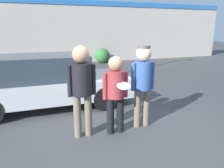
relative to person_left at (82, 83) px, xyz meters
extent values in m
plane|color=#3F3F42|center=(0.81, 0.08, -1.12)|extent=(56.00, 56.00, 0.00)
cube|color=#B2A89E|center=(0.81, 9.88, 0.79)|extent=(24.00, 0.18, 3.82)
cube|color=#2666B2|center=(0.81, 9.77, 2.55)|extent=(24.00, 0.04, 0.30)
cylinder|color=#665B4C|center=(-0.11, 0.00, -0.68)|extent=(0.15, 0.15, 0.88)
cylinder|color=#665B4C|center=(0.11, 0.00, -0.68)|extent=(0.15, 0.15, 0.88)
cylinder|color=black|center=(0.00, 0.00, 0.07)|extent=(0.39, 0.39, 0.62)
cylinder|color=black|center=(-0.24, 0.00, 0.05)|extent=(0.09, 0.09, 0.61)
cylinder|color=black|center=(0.24, 0.00, 0.05)|extent=(0.09, 0.09, 0.61)
sphere|color=tan|center=(0.00, 0.00, 0.55)|extent=(0.33, 0.33, 0.33)
cylinder|color=black|center=(0.56, -0.08, -0.73)|extent=(0.15, 0.15, 0.78)
cylinder|color=black|center=(0.78, -0.08, -0.73)|extent=(0.15, 0.15, 0.78)
cylinder|color=maroon|center=(0.67, -0.08, -0.07)|extent=(0.37, 0.37, 0.55)
cylinder|color=maroon|center=(0.44, -0.08, -0.09)|extent=(0.09, 0.09, 0.53)
cylinder|color=maroon|center=(0.89, -0.08, -0.09)|extent=(0.09, 0.09, 0.53)
sphere|color=tan|center=(0.67, -0.08, 0.35)|extent=(0.29, 0.29, 0.29)
cylinder|color=white|center=(0.74, -0.34, -0.04)|extent=(0.26, 0.26, 0.10)
cylinder|color=#665B4C|center=(1.23, 0.02, -0.69)|extent=(0.15, 0.15, 0.86)
cylinder|color=#665B4C|center=(1.45, 0.02, -0.69)|extent=(0.15, 0.15, 0.86)
cylinder|color=#2D4C8C|center=(1.34, 0.02, 0.04)|extent=(0.37, 0.37, 0.61)
cylinder|color=#2D4C8C|center=(1.11, 0.02, 0.02)|extent=(0.09, 0.09, 0.59)
cylinder|color=#2D4C8C|center=(1.56, 0.02, 0.02)|extent=(0.09, 0.09, 0.59)
sphere|color=#DBB28E|center=(1.34, 0.02, 0.51)|extent=(0.32, 0.32, 0.32)
cylinder|color=#4C4742|center=(1.34, 0.02, 0.65)|extent=(0.26, 0.26, 0.06)
cube|color=#B7BABF|center=(-0.50, 2.05, -0.58)|extent=(4.42, 1.78, 0.54)
cube|color=#28333D|center=(-0.59, 2.05, 0.01)|extent=(2.30, 1.53, 0.64)
cylinder|color=black|center=(0.87, 2.85, -0.80)|extent=(0.65, 0.22, 0.65)
cylinder|color=black|center=(0.87, 1.26, -0.80)|extent=(0.65, 0.22, 0.65)
sphere|color=#2D6B33|center=(3.36, 9.23, -0.66)|extent=(0.92, 0.92, 0.92)
camera|label=1|loc=(-0.86, -4.04, 1.02)|focal=35.00mm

